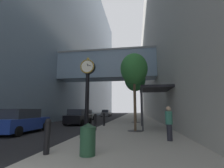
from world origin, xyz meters
name	(u,v)px	position (x,y,z in m)	size (l,w,h in m)	color
ground_plane	(117,119)	(0.00, 27.00, 0.00)	(110.00, 110.00, 0.00)	black
sidewalk_right	(135,118)	(3.08, 30.00, 0.07)	(6.17, 80.00, 0.14)	#9E998E
building_block_left	(65,31)	(-12.11, 29.94, 19.10)	(23.15, 80.00, 38.35)	slate
building_block_right	(171,38)	(10.67, 30.00, 15.91)	(9.00, 80.00, 31.81)	#B7B2A8
street_clock	(87,92)	(0.68, 6.92, 2.63)	(0.84, 0.55, 4.53)	black
bollard_nearest	(47,135)	(0.37, 3.48, 0.76)	(0.21, 0.21, 1.19)	black
bollard_third	(95,122)	(0.37, 10.01, 0.76)	(0.21, 0.21, 1.19)	black
bollard_fourth	(104,119)	(0.37, 13.27, 0.76)	(0.21, 0.21, 1.19)	black
street_tree_near	(134,69)	(3.31, 9.98, 4.63)	(2.02, 2.02, 5.70)	#333335
street_tree_mid_near	(135,79)	(3.31, 18.01, 5.35)	(2.59, 2.59, 6.72)	#333335
trash_bin	(88,139)	(1.80, 3.55, 0.68)	(0.53, 0.53, 1.05)	#234C33
pedestrian_walking	(169,122)	(5.00, 6.59, 1.02)	(0.40, 0.40, 1.66)	#23232D
storefront_awning	(154,90)	(4.93, 11.79, 3.28)	(2.40, 3.60, 3.30)	black
car_black_near	(79,117)	(-3.06, 15.76, 0.82)	(2.07, 4.33, 1.68)	black
car_blue_mid	(22,121)	(-4.68, 8.72, 0.82)	(2.12, 4.51, 1.69)	navy
car_white_far	(85,115)	(-4.36, 21.89, 0.79)	(2.11, 4.47, 1.62)	silver
car_grey_trailing	(106,113)	(-3.89, 36.72, 0.79)	(2.03, 4.26, 1.62)	slate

